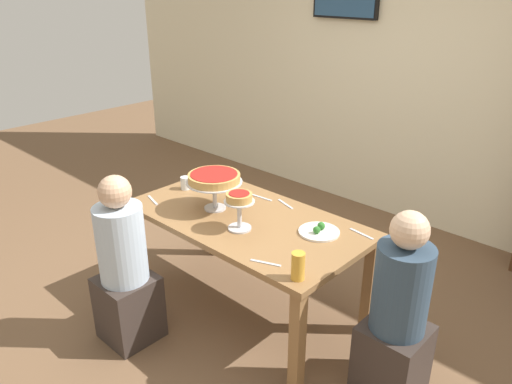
{
  "coord_description": "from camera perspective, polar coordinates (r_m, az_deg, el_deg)",
  "views": [
    {
      "loc": [
        2.06,
        -2.1,
        2.2
      ],
      "look_at": [
        0.0,
        0.1,
        0.89
      ],
      "focal_mm": 34.54,
      "sensor_mm": 36.0,
      "label": 1
    }
  ],
  "objects": [
    {
      "name": "dining_table",
      "position": [
        3.32,
        -1.18,
        -4.34
      ],
      "size": [
        1.63,
        0.87,
        0.74
      ],
      "color": "olive",
      "rests_on": "ground_plane"
    },
    {
      "name": "cutlery_knife_near",
      "position": [
        2.77,
        1.12,
        -8.21
      ],
      "size": [
        0.17,
        0.08,
        0.0
      ],
      "primitive_type": "cube",
      "rotation": [
        0.0,
        0.0,
        0.38
      ],
      "color": "silver",
      "rests_on": "dining_table"
    },
    {
      "name": "beer_glass_amber_tall",
      "position": [
        2.61,
        4.89,
        -8.53
      ],
      "size": [
        0.07,
        0.07,
        0.16
      ],
      "primitive_type": "cylinder",
      "color": "gold",
      "rests_on": "dining_table"
    },
    {
      "name": "cutlery_knife_far",
      "position": [
        3.59,
        -11.87,
        -0.93
      ],
      "size": [
        0.18,
        0.07,
        0.0
      ],
      "primitive_type": "cube",
      "rotation": [
        0.0,
        0.0,
        -0.29
      ],
      "color": "silver",
      "rests_on": "dining_table"
    },
    {
      "name": "personal_pizza_stand",
      "position": [
        3.05,
        -1.95,
        -1.27
      ],
      "size": [
        0.19,
        0.19,
        0.25
      ],
      "color": "silver",
      "rests_on": "dining_table"
    },
    {
      "name": "cutlery_fork_near",
      "position": [
        3.46,
        3.43,
        -1.4
      ],
      "size": [
        0.18,
        0.07,
        0.0
      ],
      "primitive_type": "cube",
      "rotation": [
        0.0,
        0.0,
        2.84
      ],
      "color": "silver",
      "rests_on": "dining_table"
    },
    {
      "name": "salad_plate_far_diner",
      "position": [
        3.8,
        -4.36,
        1.18
      ],
      "size": [
        0.21,
        0.21,
        0.07
      ],
      "color": "white",
      "rests_on": "dining_table"
    },
    {
      "name": "diner_head_east",
      "position": [
        2.86,
        16.0,
        -14.18
      ],
      "size": [
        0.34,
        0.34,
        1.15
      ],
      "rotation": [
        0.0,
        0.0,
        3.14
      ],
      "color": "#382D28",
      "rests_on": "ground_plane"
    },
    {
      "name": "cutlery_spare_fork",
      "position": [
        3.13,
        12.11,
        -4.75
      ],
      "size": [
        0.18,
        0.04,
        0.0
      ],
      "primitive_type": "cube",
      "rotation": [
        0.0,
        0.0,
        3.01
      ],
      "color": "silver",
      "rests_on": "dining_table"
    },
    {
      "name": "rear_partition",
      "position": [
        4.83,
        17.74,
        12.92
      ],
      "size": [
        8.0,
        0.12,
        2.8
      ],
      "primitive_type": "cube",
      "color": "beige",
      "rests_on": "ground_plane"
    },
    {
      "name": "ground_plane",
      "position": [
        3.67,
        -1.1,
        -13.32
      ],
      "size": [
        12.0,
        12.0,
        0.0
      ],
      "primitive_type": "plane",
      "color": "brown"
    },
    {
      "name": "cutlery_fork_far",
      "position": [
        3.56,
        0.65,
        -0.65
      ],
      "size": [
        0.18,
        0.03,
        0.0
      ],
      "primitive_type": "cube",
      "rotation": [
        0.0,
        0.0,
        3.23
      ],
      "color": "silver",
      "rests_on": "dining_table"
    },
    {
      "name": "water_glass_clear_near",
      "position": [
        3.73,
        -8.2,
        1.04
      ],
      "size": [
        0.07,
        0.07,
        0.1
      ],
      "primitive_type": "cylinder",
      "color": "white",
      "rests_on": "dining_table"
    },
    {
      "name": "diner_near_left",
      "position": [
        3.26,
        -14.95,
        -9.02
      ],
      "size": [
        0.34,
        0.34,
        1.15
      ],
      "rotation": [
        0.0,
        0.0,
        1.57
      ],
      "color": "#382D28",
      "rests_on": "ground_plane"
    },
    {
      "name": "salad_plate_near_diner",
      "position": [
        3.1,
        7.33,
        -4.46
      ],
      "size": [
        0.26,
        0.26,
        0.06
      ],
      "color": "white",
      "rests_on": "dining_table"
    },
    {
      "name": "deep_dish_pizza_stand",
      "position": [
        3.32,
        -4.87,
        1.46
      ],
      "size": [
        0.38,
        0.38,
        0.26
      ],
      "color": "silver",
      "rests_on": "dining_table"
    }
  ]
}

